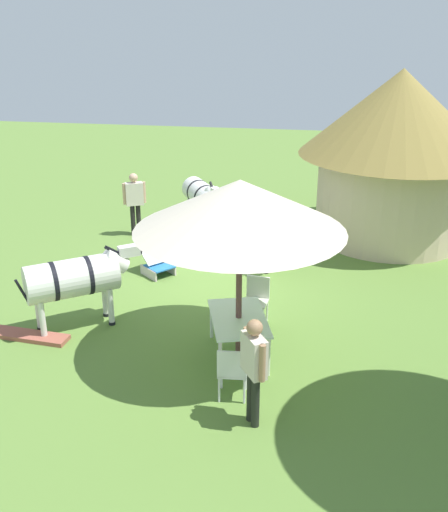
{
  "coord_description": "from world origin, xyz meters",
  "views": [
    {
      "loc": [
        12.02,
        2.07,
        5.56
      ],
      "look_at": [
        1.08,
        0.31,
        1.0
      ],
      "focal_mm": 42.45,
      "sensor_mm": 36.0,
      "label": 1
    }
  ],
  "objects": [
    {
      "name": "zebra_by_umbrella",
      "position": [
        -1.01,
        0.86,
        0.97
      ],
      "size": [
        1.91,
        1.5,
        1.5
      ],
      "rotation": [
        0.0,
        0.0,
        5.32
      ],
      "color": "silver",
      "rests_on": "ground_plane"
    },
    {
      "name": "patio_chair_east_end",
      "position": [
        1.83,
        1.05,
        0.52
      ],
      "size": [
        0.48,
        0.49,
        0.9
      ],
      "rotation": [
        0.0,
        0.0,
        -1.71
      ],
      "color": "white",
      "rests_on": "ground_plane"
    },
    {
      "name": "guest_beside_umbrella",
      "position": [
        4.87,
        1.34,
        1.01
      ],
      "size": [
        0.52,
        0.42,
        1.68
      ],
      "rotation": [
        0.0,
        0.0,
        0.56
      ],
      "color": "black",
      "rests_on": "ground_plane"
    },
    {
      "name": "patio_dining_table",
      "position": [
        3.09,
        0.88,
        0.66
      ],
      "size": [
        1.66,
        1.28,
        0.74
      ],
      "rotation": [
        0.0,
        0.0,
        0.28
      ],
      "color": "silver",
      "rests_on": "ground_plane"
    },
    {
      "name": "striped_lounge_chair",
      "position": [
        -0.04,
        -1.4,
        0.26
      ],
      "size": [
        0.91,
        0.94,
        0.66
      ],
      "rotation": [
        0.0,
        0.0,
        5.57
      ],
      "color": "#266CB7",
      "rests_on": "ground_plane"
    },
    {
      "name": "zebra_toward_hut",
      "position": [
        -3.12,
        -0.93,
        0.94
      ],
      "size": [
        1.92,
        1.38,
        1.47
      ],
      "rotation": [
        0.0,
        0.0,
        5.26
      ],
      "color": "silver",
      "rests_on": "ground_plane"
    },
    {
      "name": "standing_watcher",
      "position": [
        -2.41,
        -2.59,
        1.0
      ],
      "size": [
        0.38,
        0.55,
        1.67
      ],
      "rotation": [
        0.0,
        0.0,
        -1.13
      ],
      "color": "black",
      "rests_on": "ground_plane"
    },
    {
      "name": "ground_plane",
      "position": [
        0.0,
        0.0,
        0.0
      ],
      "size": [
        36.0,
        36.0,
        0.0
      ],
      "primitive_type": "plane",
      "color": "#5B7E36"
    },
    {
      "name": "zebra_nearest_camera",
      "position": [
        2.56,
        -2.21,
        1.0
      ],
      "size": [
        1.59,
        2.01,
        1.53
      ],
      "rotation": [
        0.0,
        0.0,
        0.62
      ],
      "color": "silver",
      "rests_on": "ground_plane"
    },
    {
      "name": "patio_chair_west_end",
      "position": [
        4.35,
        0.96,
        0.52
      ],
      "size": [
        0.45,
        0.47,
        0.9
      ],
      "rotation": [
        0.0,
        0.0,
        -4.65
      ],
      "color": "white",
      "rests_on": "ground_plane"
    },
    {
      "name": "shade_umbrella",
      "position": [
        3.09,
        0.88,
        2.7
      ],
      "size": [
        3.4,
        3.4,
        3.12
      ],
      "color": "brown",
      "rests_on": "ground_plane"
    },
    {
      "name": "thatched_hut",
      "position": [
        -3.31,
        3.91,
        2.39
      ],
      "size": [
        4.8,
        4.8,
        4.25
      ],
      "rotation": [
        0.0,
        0.0,
        2.74
      ],
      "color": "beige",
      "rests_on": "ground_plane"
    }
  ]
}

